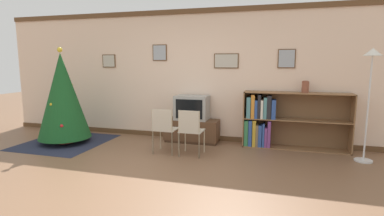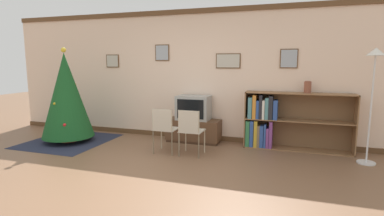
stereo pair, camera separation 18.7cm
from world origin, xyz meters
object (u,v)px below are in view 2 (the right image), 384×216
(christmas_tree, at_px, (66,95))
(bookshelf, at_px, (276,121))
(television, at_px, (194,108))
(standing_lamp, at_px, (374,76))
(tv_console, at_px, (194,130))
(vase, at_px, (308,87))
(folding_chair_right, at_px, (190,130))
(folding_chair_left, at_px, (164,128))

(christmas_tree, height_order, bookshelf, christmas_tree)
(television, relative_size, bookshelf, 0.34)
(standing_lamp, bearing_deg, christmas_tree, -176.13)
(tv_console, bearing_deg, christmas_tree, -162.31)
(television, bearing_deg, vase, 1.97)
(christmas_tree, xyz_separation_m, tv_console, (2.47, 0.79, -0.72))
(christmas_tree, xyz_separation_m, television, (2.47, 0.78, -0.25))
(folding_chair_right, bearing_deg, tv_console, 104.69)
(folding_chair_right, xyz_separation_m, bookshelf, (1.39, 0.98, 0.05))
(christmas_tree, relative_size, television, 2.87)
(television, xyz_separation_m, folding_chair_left, (-0.24, -0.93, -0.24))
(tv_console, bearing_deg, bookshelf, 1.71)
(tv_console, relative_size, standing_lamp, 0.59)
(folding_chair_left, distance_m, folding_chair_right, 0.49)
(bookshelf, distance_m, standing_lamp, 1.77)
(folding_chair_right, distance_m, standing_lamp, 3.03)
(bookshelf, distance_m, vase, 0.85)
(tv_console, xyz_separation_m, vase, (2.15, 0.07, 0.95))
(television, xyz_separation_m, vase, (2.15, 0.07, 0.47))
(christmas_tree, bearing_deg, folding_chair_right, -3.11)
(folding_chair_left, relative_size, vase, 3.77)
(tv_console, bearing_deg, vase, 1.90)
(television, height_order, folding_chair_left, television)
(folding_chair_right, height_order, vase, vase)
(tv_console, height_order, bookshelf, bookshelf)
(folding_chair_left, height_order, folding_chair_right, same)
(tv_console, bearing_deg, television, -90.00)
(folding_chair_right, relative_size, bookshelf, 0.42)
(folding_chair_left, xyz_separation_m, folding_chair_right, (0.49, 0.00, 0.00))
(folding_chair_right, xyz_separation_m, standing_lamp, (2.84, 0.52, 0.94))
(vase, bearing_deg, standing_lamp, -27.52)
(tv_console, distance_m, vase, 2.35)
(christmas_tree, xyz_separation_m, vase, (4.62, 0.86, 0.23))
(folding_chair_left, bearing_deg, vase, 22.75)
(tv_console, distance_m, bookshelf, 1.66)
(christmas_tree, relative_size, tv_console, 1.74)
(folding_chair_left, height_order, standing_lamp, standing_lamp)
(standing_lamp, bearing_deg, folding_chair_right, -169.56)
(folding_chair_right, xyz_separation_m, vase, (1.91, 1.01, 0.71))
(folding_chair_right, bearing_deg, vase, 27.79)
(folding_chair_right, bearing_deg, folding_chair_left, 180.00)
(tv_console, relative_size, bookshelf, 0.57)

